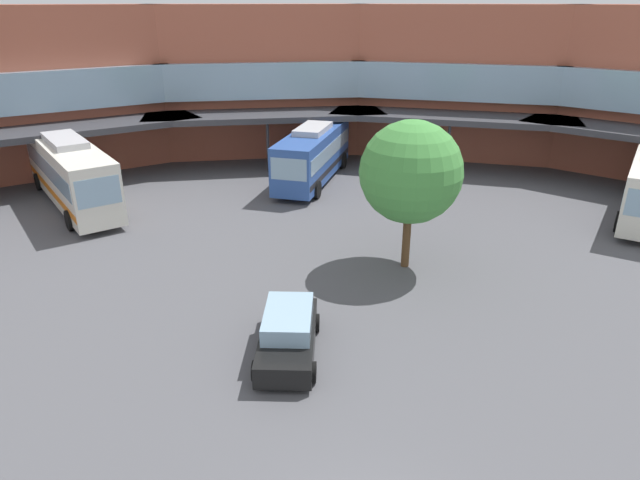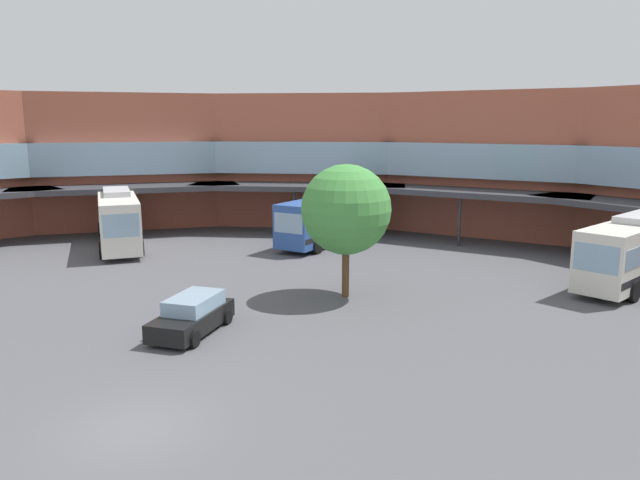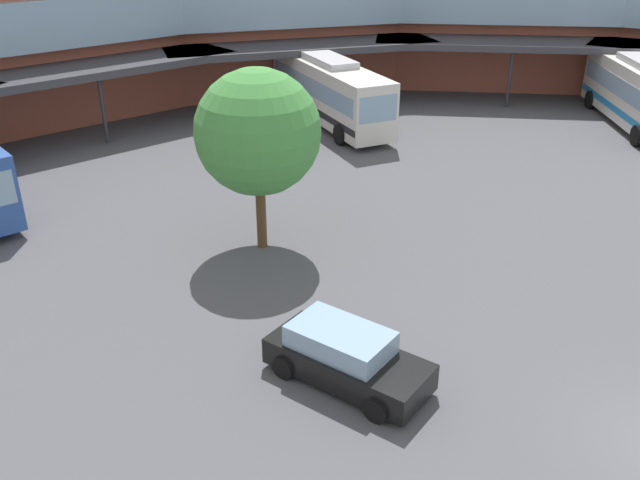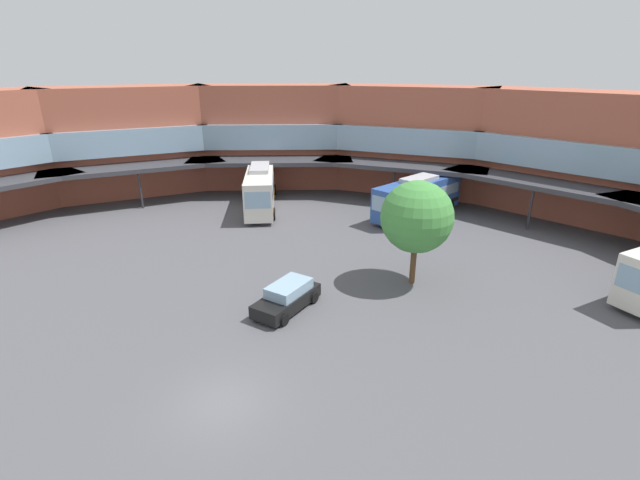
% 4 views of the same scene
% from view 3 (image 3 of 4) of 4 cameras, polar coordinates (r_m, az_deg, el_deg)
% --- Properties ---
extents(station_building, '(80.58, 45.04, 10.83)m').
position_cam_3_polar(station_building, '(27.51, -20.17, 12.41)').
color(station_building, '#AD5942').
rests_on(station_building, ground).
extents(bus_0, '(7.60, 11.29, 3.76)m').
position_cam_3_polar(bus_0, '(39.44, 0.81, 12.55)').
color(bus_0, silver).
rests_on(bus_0, ground).
extents(bus_3, '(10.24, 8.39, 3.81)m').
position_cam_3_polar(bus_3, '(42.77, 25.36, 11.20)').
color(bus_3, silver).
rests_on(bus_3, ground).
extents(parked_car, '(2.09, 4.44, 1.53)m').
position_cam_3_polar(parked_car, '(18.01, 2.19, -9.83)').
color(parked_car, black).
rests_on(parked_car, ground).
extents(plaza_tree, '(4.40, 4.40, 6.59)m').
position_cam_3_polar(plaza_tree, '(23.54, -5.28, 9.02)').
color(plaza_tree, brown).
rests_on(plaza_tree, ground).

